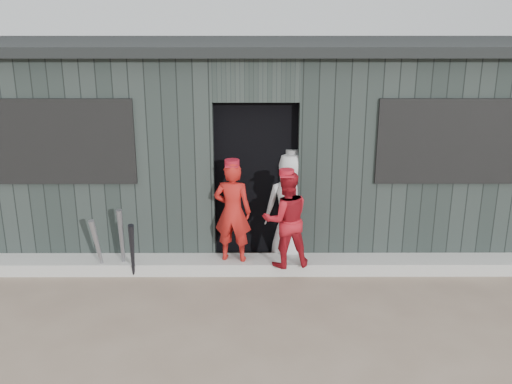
{
  "coord_description": "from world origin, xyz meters",
  "views": [
    {
      "loc": [
        -0.02,
        -4.46,
        2.97
      ],
      "look_at": [
        0.0,
        1.8,
        1.0
      ],
      "focal_mm": 40.0,
      "sensor_mm": 36.0,
      "label": 1
    }
  ],
  "objects_px": {
    "player_grey_back": "(292,207)",
    "dugout": "(256,137)",
    "bat_left": "(98,248)",
    "bat_right": "(132,251)",
    "player_red_right": "(286,219)",
    "player_red_left": "(233,212)",
    "bat_mid": "(122,242)"
  },
  "relations": [
    {
      "from": "player_grey_back",
      "to": "dugout",
      "type": "distance_m",
      "value": 1.53
    },
    {
      "from": "bat_left",
      "to": "bat_right",
      "type": "relative_size",
      "value": 1.03
    },
    {
      "from": "player_red_right",
      "to": "player_grey_back",
      "type": "height_order",
      "value": "player_grey_back"
    },
    {
      "from": "bat_left",
      "to": "dugout",
      "type": "height_order",
      "value": "dugout"
    },
    {
      "from": "bat_left",
      "to": "player_red_right",
      "type": "height_order",
      "value": "player_red_right"
    },
    {
      "from": "player_grey_back",
      "to": "player_red_left",
      "type": "bearing_deg",
      "value": 15.5
    },
    {
      "from": "bat_left",
      "to": "player_red_left",
      "type": "relative_size",
      "value": 0.62
    },
    {
      "from": "bat_mid",
      "to": "player_red_left",
      "type": "distance_m",
      "value": 1.35
    },
    {
      "from": "player_grey_back",
      "to": "dugout",
      "type": "xyz_separation_m",
      "value": [
        -0.44,
        1.35,
        0.59
      ]
    },
    {
      "from": "player_red_right",
      "to": "bat_left",
      "type": "bearing_deg",
      "value": -11.14
    },
    {
      "from": "player_red_left",
      "to": "bat_right",
      "type": "bearing_deg",
      "value": 21.5
    },
    {
      "from": "player_red_left",
      "to": "dugout",
      "type": "distance_m",
      "value": 1.79
    },
    {
      "from": "player_red_left",
      "to": "player_red_right",
      "type": "relative_size",
      "value": 1.06
    },
    {
      "from": "bat_right",
      "to": "player_red_left",
      "type": "height_order",
      "value": "player_red_left"
    },
    {
      "from": "bat_left",
      "to": "player_grey_back",
      "type": "distance_m",
      "value": 2.35
    },
    {
      "from": "dugout",
      "to": "bat_right",
      "type": "bearing_deg",
      "value": -126.31
    },
    {
      "from": "bat_mid",
      "to": "player_red_right",
      "type": "distance_m",
      "value": 1.94
    },
    {
      "from": "bat_left",
      "to": "bat_right",
      "type": "height_order",
      "value": "bat_left"
    },
    {
      "from": "bat_right",
      "to": "dugout",
      "type": "bearing_deg",
      "value": 53.69
    },
    {
      "from": "bat_mid",
      "to": "bat_right",
      "type": "distance_m",
      "value": 0.22
    },
    {
      "from": "dugout",
      "to": "bat_left",
      "type": "bearing_deg",
      "value": -134.77
    },
    {
      "from": "player_red_left",
      "to": "dugout",
      "type": "bearing_deg",
      "value": -89.84
    },
    {
      "from": "player_red_left",
      "to": "dugout",
      "type": "relative_size",
      "value": 0.15
    },
    {
      "from": "bat_right",
      "to": "player_grey_back",
      "type": "height_order",
      "value": "player_grey_back"
    },
    {
      "from": "bat_left",
      "to": "player_red_left",
      "type": "xyz_separation_m",
      "value": [
        1.56,
        0.16,
        0.38
      ]
    },
    {
      "from": "player_red_right",
      "to": "player_grey_back",
      "type": "distance_m",
      "value": 0.51
    },
    {
      "from": "bat_left",
      "to": "bat_mid",
      "type": "xyz_separation_m",
      "value": [
        0.26,
        0.07,
        0.04
      ]
    },
    {
      "from": "bat_left",
      "to": "dugout",
      "type": "relative_size",
      "value": 0.09
    },
    {
      "from": "player_grey_back",
      "to": "dugout",
      "type": "bearing_deg",
      "value": -82.09
    },
    {
      "from": "bat_left",
      "to": "player_grey_back",
      "type": "relative_size",
      "value": 0.54
    },
    {
      "from": "player_red_left",
      "to": "player_red_right",
      "type": "xyz_separation_m",
      "value": [
        0.62,
        -0.16,
        -0.04
      ]
    },
    {
      "from": "player_red_left",
      "to": "dugout",
      "type": "height_order",
      "value": "dugout"
    }
  ]
}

